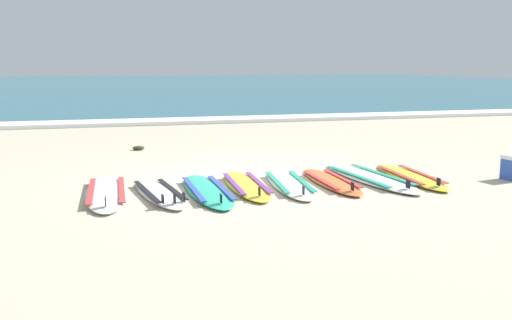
% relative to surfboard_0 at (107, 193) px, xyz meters
% --- Properties ---
extents(ground_plane, '(80.00, 80.00, 0.00)m').
position_rel_surfboard_0_xyz_m(ground_plane, '(2.14, 0.42, -0.04)').
color(ground_plane, '#C1B599').
extents(sea, '(80.00, 60.00, 0.10)m').
position_rel_surfboard_0_xyz_m(sea, '(2.14, 38.26, 0.01)').
color(sea, '#23667A').
rests_on(sea, ground).
extents(wave_foam_strip, '(80.00, 1.19, 0.11)m').
position_rel_surfboard_0_xyz_m(wave_foam_strip, '(2.14, 8.86, 0.02)').
color(wave_foam_strip, white).
rests_on(wave_foam_strip, ground).
extents(surfboard_0, '(0.57, 2.22, 0.18)m').
position_rel_surfboard_0_xyz_m(surfboard_0, '(0.00, 0.00, 0.00)').
color(surfboard_0, silver).
rests_on(surfboard_0, ground).
extents(surfboard_1, '(0.79, 1.98, 0.18)m').
position_rel_surfboard_0_xyz_m(surfboard_1, '(0.69, -0.20, 0.00)').
color(surfboard_1, white).
rests_on(surfboard_1, ground).
extents(surfboard_2, '(0.60, 2.17, 0.18)m').
position_rel_surfboard_0_xyz_m(surfboard_2, '(1.34, -0.23, 0.00)').
color(surfboard_2, '#2DB793').
rests_on(surfboard_2, ground).
extents(surfboard_3, '(0.56, 2.04, 0.18)m').
position_rel_surfboard_0_xyz_m(surfboard_3, '(1.94, -0.06, 0.00)').
color(surfboard_3, yellow).
rests_on(surfboard_3, ground).
extents(surfboard_4, '(0.70, 2.10, 0.18)m').
position_rel_surfboard_0_xyz_m(surfboard_4, '(2.56, -0.12, 0.00)').
color(surfboard_4, white).
rests_on(surfboard_4, ground).
extents(surfboard_5, '(0.50, 1.93, 0.18)m').
position_rel_surfboard_0_xyz_m(surfboard_5, '(3.22, -0.12, 0.00)').
color(surfboard_5, orange).
rests_on(surfboard_5, ground).
extents(surfboard_6, '(0.87, 2.47, 0.18)m').
position_rel_surfboard_0_xyz_m(surfboard_6, '(3.90, -0.01, -0.00)').
color(surfboard_6, white).
rests_on(surfboard_6, ground).
extents(surfboard_7, '(0.61, 2.09, 0.18)m').
position_rel_surfboard_0_xyz_m(surfboard_7, '(4.54, -0.12, 0.00)').
color(surfboard_7, yellow).
rests_on(surfboard_7, ground).
extents(seaweed_clump_near_shoreline, '(0.24, 0.19, 0.08)m').
position_rel_surfboard_0_xyz_m(seaweed_clump_near_shoreline, '(0.62, 3.87, 0.01)').
color(seaweed_clump_near_shoreline, '#2D381E').
rests_on(seaweed_clump_near_shoreline, ground).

